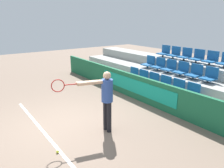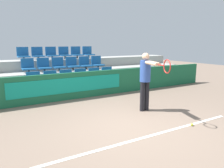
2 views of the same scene
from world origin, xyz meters
name	(u,v)px [view 2 (image 2 of 2)]	position (x,y,z in m)	size (l,w,h in m)	color
ground_plane	(136,127)	(0.00, 0.00, 0.00)	(30.00, 30.00, 0.00)	#7A6656
court_baseline	(152,135)	(0.00, -0.53, 0.00)	(4.90, 0.08, 0.01)	white
barrier_wall	(81,85)	(-0.01, 3.22, 0.46)	(11.95, 0.14, 0.93)	#19603D
bleacher_tier_front	(76,89)	(0.00, 3.78, 0.20)	(11.55, 0.97, 0.41)	#9E9E99
bleacher_tier_middle	(67,80)	(0.00, 4.76, 0.41)	(11.55, 0.97, 0.82)	#9E9E99
bleacher_tier_back	(60,73)	(0.00, 5.73, 0.61)	(11.55, 0.97, 1.22)	#9E9E99
stadium_chair_0	(34,81)	(-1.46, 3.91, 0.63)	(0.47, 0.43, 0.54)	#333333
stadium_chair_1	(51,80)	(-0.88, 3.91, 0.63)	(0.47, 0.43, 0.54)	#333333
stadium_chair_2	(67,78)	(-0.29, 3.91, 0.63)	(0.47, 0.43, 0.54)	#333333
stadium_chair_3	(82,77)	(0.29, 3.91, 0.63)	(0.47, 0.43, 0.54)	#333333
stadium_chair_4	(95,76)	(0.88, 3.91, 0.63)	(0.47, 0.43, 0.54)	#333333
stadium_chair_5	(108,75)	(1.46, 3.91, 0.63)	(0.47, 0.43, 0.54)	#333333
stadium_chair_6	(28,67)	(-1.46, 4.88, 1.04)	(0.47, 0.43, 0.54)	#333333
stadium_chair_7	(44,66)	(-0.88, 4.88, 1.04)	(0.47, 0.43, 0.54)	#333333
stadium_chair_8	(59,65)	(-0.29, 4.88, 1.04)	(0.47, 0.43, 0.54)	#333333
stadium_chair_9	(72,64)	(0.29, 4.88, 1.04)	(0.47, 0.43, 0.54)	#333333
stadium_chair_10	(85,64)	(0.88, 4.88, 1.04)	(0.47, 0.43, 0.54)	#333333
stadium_chair_11	(97,63)	(1.46, 4.88, 1.04)	(0.47, 0.43, 0.54)	#333333
stadium_chair_12	(23,55)	(-1.46, 5.85, 1.45)	(0.47, 0.43, 0.54)	#333333
stadium_chair_13	(38,54)	(-0.88, 5.85, 1.45)	(0.47, 0.43, 0.54)	#333333
stadium_chair_14	(52,54)	(-0.29, 5.85, 1.45)	(0.47, 0.43, 0.54)	#333333
stadium_chair_15	(64,54)	(0.29, 5.85, 1.45)	(0.47, 0.43, 0.54)	#333333
stadium_chair_16	(77,53)	(0.88, 5.85, 1.45)	(0.47, 0.43, 0.54)	#333333
stadium_chair_17	(88,53)	(1.46, 5.85, 1.45)	(0.47, 0.43, 0.54)	#333333
tennis_player	(146,76)	(0.95, 0.86, 1.02)	(0.56, 1.49, 1.65)	black
tennis_ball	(192,125)	(1.18, -0.59, 0.03)	(0.07, 0.07, 0.07)	#CCDB33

